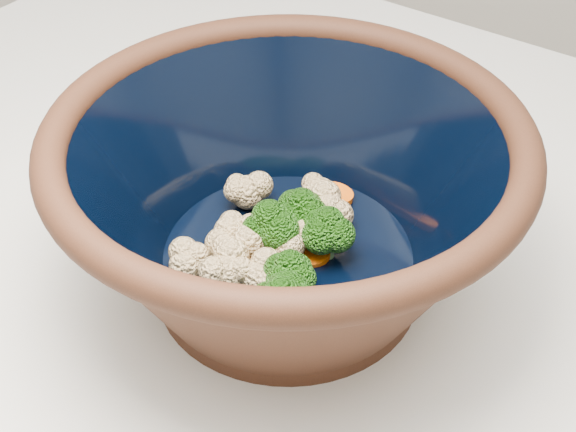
{
  "coord_description": "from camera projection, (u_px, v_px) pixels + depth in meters",
  "views": [
    {
      "loc": [
        0.28,
        -0.28,
        1.37
      ],
      "look_at": [
        0.0,
        0.09,
        0.97
      ],
      "focal_mm": 50.0,
      "sensor_mm": 36.0,
      "label": 1
    }
  ],
  "objects": [
    {
      "name": "vegetable_pile",
      "position": [
        279.0,
        240.0,
        0.61
      ],
      "size": [
        0.15,
        0.19,
        0.06
      ],
      "color": "#608442",
      "rests_on": "mixing_bowl"
    },
    {
      "name": "mixing_bowl",
      "position": [
        288.0,
        201.0,
        0.6
      ],
      "size": [
        0.39,
        0.39,
        0.16
      ],
      "rotation": [
        0.0,
        0.0,
        0.16
      ],
      "color": "black",
      "rests_on": "counter"
    }
  ]
}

